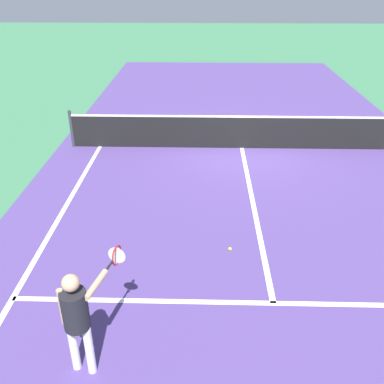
{
  "coord_description": "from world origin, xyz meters",
  "views": [
    {
      "loc": [
        -1.14,
        -11.48,
        4.66
      ],
      "look_at": [
        -1.32,
        -4.61,
        1.0
      ],
      "focal_mm": 39.91,
      "sensor_mm": 36.0,
      "label": 1
    }
  ],
  "objects": [
    {
      "name": "net",
      "position": [
        0.0,
        0.0,
        0.49
      ],
      "size": [
        9.84,
        0.09,
        1.07
      ],
      "color": "#33383D",
      "rests_on": "ground_plane"
    },
    {
      "name": "court_surface_inbounds",
      "position": [
        0.0,
        0.0,
        0.0
      ],
      "size": [
        10.62,
        24.4,
        0.0
      ],
      "primitive_type": "cube",
      "color": "#4C387A",
      "rests_on": "ground_plane"
    },
    {
      "name": "line_sideline_left",
      "position": [
        -4.11,
        -5.95,
        0.0
      ],
      "size": [
        0.1,
        11.89,
        0.01
      ],
      "primitive_type": "cube",
      "color": "white",
      "rests_on": "ground_plane"
    },
    {
      "name": "tennis_ball_mid_court",
      "position": [
        -0.6,
        -5.02,
        0.03
      ],
      "size": [
        0.07,
        0.07,
        0.07
      ],
      "primitive_type": "sphere",
      "color": "#CCE033",
      "rests_on": "ground_plane"
    },
    {
      "name": "line_service_near",
      "position": [
        0.0,
        -6.4,
        0.0
      ],
      "size": [
        8.22,
        0.1,
        0.01
      ],
      "primitive_type": "cube",
      "color": "white",
      "rests_on": "ground_plane"
    },
    {
      "name": "ground_plane",
      "position": [
        0.0,
        0.0,
        0.0
      ],
      "size": [
        60.0,
        60.0,
        0.0
      ],
      "primitive_type": "plane",
      "color": "#38724C"
    },
    {
      "name": "line_center_service",
      "position": [
        0.0,
        -3.2,
        0.0
      ],
      "size": [
        0.1,
        6.4,
        0.01
      ],
      "primitive_type": "cube",
      "color": "white",
      "rests_on": "ground_plane"
    },
    {
      "name": "player_near",
      "position": [
        -2.62,
        -7.66,
        0.95
      ],
      "size": [
        0.7,
        1.1,
        1.54
      ],
      "color": "white",
      "rests_on": "ground_plane"
    }
  ]
}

